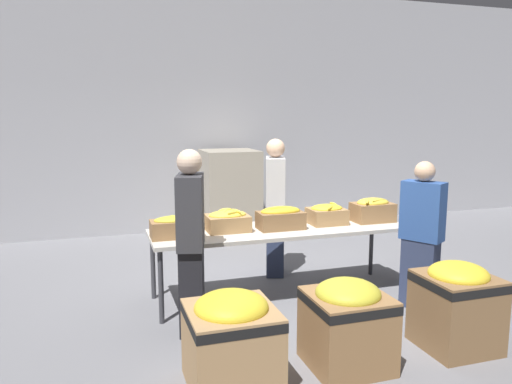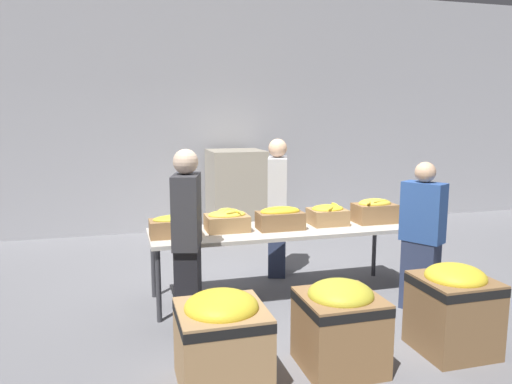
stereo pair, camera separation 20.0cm
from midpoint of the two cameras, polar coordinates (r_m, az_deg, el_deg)
The scene contains 15 objects.
ground_plane at distance 5.57m, azimuth 1.69°, elevation -11.73°, with size 30.00×30.00×0.00m, color slate.
wall_back at distance 8.48m, azimuth -6.00°, elevation 9.17°, with size 16.00×0.08×4.00m.
sorting_table at distance 5.36m, azimuth 1.73°, elevation -4.66°, with size 2.76×0.80×0.75m.
banana_box_0 at distance 5.03m, azimuth -10.32°, elevation -3.87°, with size 0.49×0.29×0.22m.
banana_box_1 at distance 5.23m, azimuth -4.37°, elevation -3.28°, with size 0.44×0.34×0.23m.
banana_box_2 at distance 5.30m, azimuth 1.73°, elevation -2.94°, with size 0.48×0.28×0.26m.
banana_box_3 at distance 5.58m, azimuth 7.07°, elevation -2.50°, with size 0.39×0.34×0.23m.
banana_box_4 at distance 5.78m, azimuth 12.23°, elevation -1.97°, with size 0.45×0.30×0.27m.
volunteer_0 at distance 6.07m, azimuth 1.26°, elevation -1.83°, with size 0.36×0.50×1.67m.
volunteer_1 at distance 5.26m, azimuth 17.35°, elevation -4.87°, with size 0.38×0.45×1.51m.
volunteer_2 at distance 4.52m, azimuth -8.70°, elevation -5.78°, with size 0.33×0.49×1.67m.
donation_bin_0 at distance 3.76m, azimuth -4.39°, elevation -16.20°, with size 0.64×0.64×0.71m.
donation_bin_1 at distance 4.06m, azimuth 8.94°, elevation -14.37°, with size 0.60×0.60×0.70m.
donation_bin_2 at distance 4.58m, azimuth 20.77°, elevation -11.77°, with size 0.58×0.58×0.75m.
pallet_stack_0 at distance 8.00m, azimuth -3.73°, elevation -0.26°, with size 0.93×0.93×1.39m.
Camera 1 is at (-1.84, -4.88, 1.98)m, focal length 35.00 mm.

